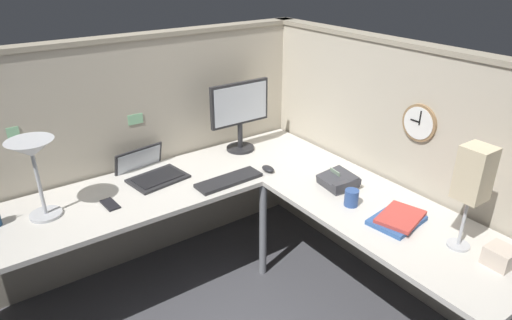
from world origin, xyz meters
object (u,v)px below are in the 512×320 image
at_px(wall_clock, 420,123).
at_px(coffee_mug, 351,198).
at_px(cell_phone, 110,204).
at_px(desk_lamp_dome, 32,155).
at_px(book_stack, 398,219).
at_px(desk_lamp_paper, 474,176).
at_px(office_phone, 338,181).
at_px(monitor, 240,111).
at_px(tissue_box, 500,256).
at_px(keyboard, 229,180).
at_px(computer_mouse, 268,169).
at_px(laptop, 150,171).

bearing_deg(wall_clock, coffee_mug, 171.51).
bearing_deg(cell_phone, desk_lamp_dome, 159.56).
bearing_deg(book_stack, desk_lamp_paper, -77.37).
distance_m(desk_lamp_dome, office_phone, 1.72).
xyz_separation_m(book_stack, wall_clock, (0.36, 0.21, 0.40)).
relative_size(monitor, wall_clock, 2.27).
bearing_deg(tissue_box, desk_lamp_dome, 134.19).
height_order(office_phone, book_stack, office_phone).
height_order(desk_lamp_dome, book_stack, desk_lamp_dome).
relative_size(office_phone, coffee_mug, 2.37).
distance_m(office_phone, desk_lamp_paper, 0.85).
relative_size(keyboard, coffee_mug, 4.48).
distance_m(desk_lamp_paper, tissue_box, 0.39).
height_order(cell_phone, desk_lamp_paper, desk_lamp_paper).
relative_size(monitor, keyboard, 1.16).
relative_size(computer_mouse, tissue_box, 0.87).
bearing_deg(keyboard, office_phone, -42.65).
bearing_deg(laptop, office_phone, -42.99).
height_order(keyboard, tissue_box, tissue_box).
xyz_separation_m(cell_phone, office_phone, (1.22, -0.59, 0.03)).
distance_m(monitor, keyboard, 0.58).
bearing_deg(office_phone, wall_clock, -38.19).
bearing_deg(monitor, keyboard, -131.77).
relative_size(coffee_mug, tissue_box, 0.80).
bearing_deg(coffee_mug, book_stack, -74.69).
relative_size(cell_phone, office_phone, 0.63).
bearing_deg(wall_clock, monitor, 115.31).
bearing_deg(wall_clock, desk_lamp_paper, -119.71).
bearing_deg(desk_lamp_paper, keyboard, 114.55).
xyz_separation_m(book_stack, desk_lamp_paper, (0.07, -0.31, 0.36)).
bearing_deg(cell_phone, laptop, 29.32).
relative_size(laptop, coffee_mug, 4.46).
distance_m(monitor, computer_mouse, 0.49).
xyz_separation_m(monitor, laptop, (-0.70, -0.00, -0.27)).
relative_size(office_phone, wall_clock, 1.04).
height_order(desk_lamp_dome, coffee_mug, desk_lamp_dome).
bearing_deg(tissue_box, keyboard, 112.34).
xyz_separation_m(desk_lamp_dome, office_phone, (1.54, -0.68, -0.33)).
bearing_deg(desk_lamp_paper, tissue_box, -83.45).
bearing_deg(book_stack, cell_phone, 138.31).
relative_size(laptop, computer_mouse, 4.12).
relative_size(book_stack, desk_lamp_paper, 0.60).
distance_m(cell_phone, office_phone, 1.35).
relative_size(desk_lamp_dome, coffee_mug, 4.64).
bearing_deg(desk_lamp_dome, monitor, 5.70).
relative_size(laptop, desk_lamp_dome, 0.96).
xyz_separation_m(desk_lamp_paper, tissue_box, (0.02, -0.19, -0.34)).
bearing_deg(book_stack, computer_mouse, 102.60).
xyz_separation_m(monitor, office_phone, (0.18, -0.82, -0.26)).
distance_m(office_phone, coffee_mug, 0.22).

